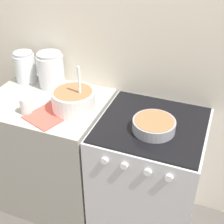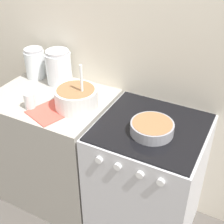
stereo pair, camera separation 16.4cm
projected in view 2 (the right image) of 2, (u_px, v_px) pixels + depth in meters
The scene contains 9 objects.
wall_back at pixel (125, 44), 1.95m from camera, with size 4.52×0.05×2.40m.
countertop_cabinet at pixel (57, 148), 2.28m from camera, with size 0.76×0.60×0.88m.
stove at pixel (147, 181), 2.01m from camera, with size 0.63×0.62×0.88m.
mixing_bowl at pixel (76, 97), 1.89m from camera, with size 0.26×0.26×0.29m.
baking_pan at pixel (152, 128), 1.69m from camera, with size 0.24×0.24×0.07m.
storage_jar_left at pixel (35, 65), 2.22m from camera, with size 0.14×0.14×0.21m.
storage_jar_middle at pixel (59, 69), 2.14m from camera, with size 0.18×0.18×0.24m.
tin_can at pixel (29, 101), 1.89m from camera, with size 0.06×0.06×0.10m.
recipe_page at pixel (54, 110), 1.90m from camera, with size 0.30×0.34×0.01m.
Camera 2 is at (0.78, -1.07, 1.93)m, focal length 50.00 mm.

